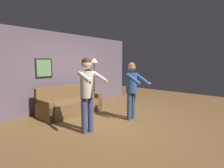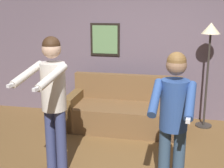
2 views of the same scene
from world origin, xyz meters
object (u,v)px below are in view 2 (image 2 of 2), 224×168
Objects in this scene: couch at (124,112)px; torchiere_lamp at (210,43)px; person_standing_right at (174,113)px; person_standing_left at (53,93)px.

torchiere_lamp is at bearing 14.01° from couch.
person_standing_right is (0.82, -1.79, 0.68)m from couch.
torchiere_lamp reaches higher than couch.
couch is at bearing 114.50° from person_standing_right.
torchiere_lamp is at bearing 75.76° from person_standing_right.
couch is 1.18× the size of person_standing_right.
torchiere_lamp is at bearing 44.23° from person_standing_left.
person_standing_left is 1.07× the size of person_standing_right.
person_standing_left is at bearing -135.77° from torchiere_lamp.
couch is 1.07× the size of torchiere_lamp.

